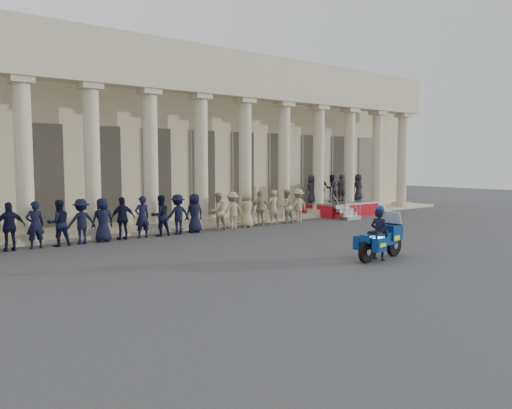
% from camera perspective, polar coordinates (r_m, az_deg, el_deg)
% --- Properties ---
extents(ground, '(90.00, 90.00, 0.00)m').
position_cam_1_polar(ground, '(16.88, 4.41, -5.83)').
color(ground, '#38383B').
rests_on(ground, ground).
extents(building, '(40.00, 12.50, 9.00)m').
position_cam_1_polar(building, '(29.24, -15.55, 7.46)').
color(building, '#BDB08E').
rests_on(building, ground).
extents(officer_rank, '(18.96, 0.66, 1.73)m').
position_cam_1_polar(officer_rank, '(21.07, -12.87, -1.40)').
color(officer_rank, black).
rests_on(officer_rank, ground).
extents(reviewing_stand, '(4.78, 3.80, 2.37)m').
position_cam_1_polar(reviewing_stand, '(29.91, 9.35, 1.33)').
color(reviewing_stand, gray).
rests_on(reviewing_stand, ground).
extents(motorcycle, '(2.34, 1.01, 1.50)m').
position_cam_1_polar(motorcycle, '(16.59, 14.13, -3.88)').
color(motorcycle, black).
rests_on(motorcycle, ground).
extents(rider, '(0.47, 0.65, 1.76)m').
position_cam_1_polar(rider, '(16.44, 13.91, -3.15)').
color(rider, black).
rests_on(rider, ground).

